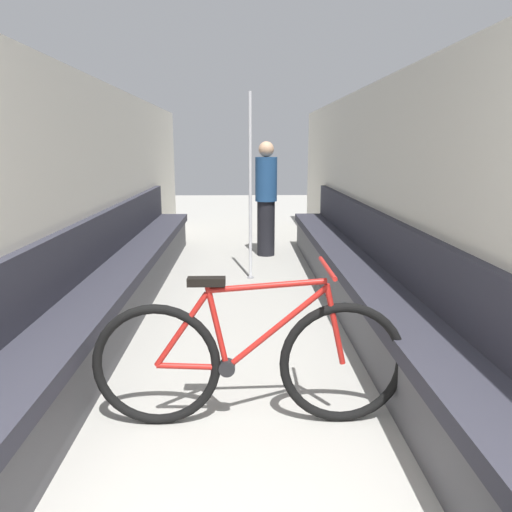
{
  "coord_description": "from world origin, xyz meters",
  "views": [
    {
      "loc": [
        0.02,
        -0.72,
        1.52
      ],
      "look_at": [
        0.11,
        2.54,
        0.79
      ],
      "focal_mm": 35.0,
      "sensor_mm": 36.0,
      "label": 1
    }
  ],
  "objects_px": {
    "grab_pole_near": "(250,191)",
    "bench_seat_row_right": "(358,278)",
    "bicycle": "(250,361)",
    "bench_seat_row_left": "(122,280)",
    "passenger_standing": "(266,198)"
  },
  "relations": [
    {
      "from": "grab_pole_near",
      "to": "bench_seat_row_right",
      "type": "bearing_deg",
      "value": -50.57
    },
    {
      "from": "bench_seat_row_right",
      "to": "bicycle",
      "type": "xyz_separation_m",
      "value": [
        -1.04,
        -1.93,
        0.06
      ]
    },
    {
      "from": "bench_seat_row_left",
      "to": "bicycle",
      "type": "distance_m",
      "value": 2.25
    },
    {
      "from": "bicycle",
      "to": "grab_pole_near",
      "type": "distance_m",
      "value": 3.19
    },
    {
      "from": "bench_seat_row_left",
      "to": "bicycle",
      "type": "relative_size",
      "value": 3.74
    },
    {
      "from": "bicycle",
      "to": "grab_pole_near",
      "type": "relative_size",
      "value": 0.82
    },
    {
      "from": "bench_seat_row_right",
      "to": "grab_pole_near",
      "type": "relative_size",
      "value": 3.06
    },
    {
      "from": "bench_seat_row_right",
      "to": "bicycle",
      "type": "relative_size",
      "value": 3.74
    },
    {
      "from": "bench_seat_row_left",
      "to": "bicycle",
      "type": "xyz_separation_m",
      "value": [
        1.15,
        -1.93,
        0.06
      ]
    },
    {
      "from": "grab_pole_near",
      "to": "bicycle",
      "type": "bearing_deg",
      "value": -90.98
    },
    {
      "from": "bicycle",
      "to": "passenger_standing",
      "type": "distance_m",
      "value": 4.41
    },
    {
      "from": "bench_seat_row_right",
      "to": "grab_pole_near",
      "type": "height_order",
      "value": "grab_pole_near"
    },
    {
      "from": "bicycle",
      "to": "passenger_standing",
      "type": "relative_size",
      "value": 1.09
    },
    {
      "from": "passenger_standing",
      "to": "bicycle",
      "type": "bearing_deg",
      "value": 23.97
    },
    {
      "from": "bench_seat_row_left",
      "to": "bench_seat_row_right",
      "type": "bearing_deg",
      "value": 0.0
    }
  ]
}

